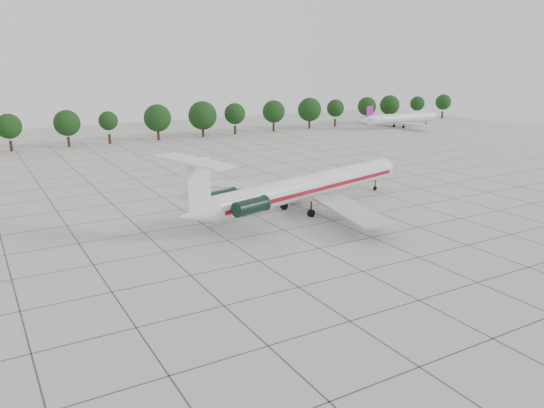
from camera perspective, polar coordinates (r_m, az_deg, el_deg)
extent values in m
plane|color=#B2B2AA|center=(68.82, 1.23, -2.82)|extent=(260.00, 260.00, 0.00)
cube|color=#383838|center=(81.45, -4.27, 0.03)|extent=(170.00, 170.00, 0.02)
cylinder|color=silver|center=(77.84, 4.29, 2.01)|extent=(36.38, 12.44, 3.36)
sphere|color=silver|center=(92.18, 11.85, 3.82)|extent=(3.36, 3.36, 3.36)
cone|color=silver|center=(64.06, -8.12, -1.03)|extent=(5.78, 4.53, 3.36)
cube|color=maroon|center=(79.00, 3.36, 2.04)|extent=(34.57, 8.99, 0.56)
cube|color=maroon|center=(76.83, 5.24, 1.62)|extent=(34.57, 8.99, 0.56)
cube|color=#B7BABC|center=(82.59, -1.69, 1.85)|extent=(13.35, 14.79, 0.31)
cube|color=#B7BABC|center=(70.70, 8.51, -0.64)|extent=(7.40, 15.89, 0.31)
cube|color=black|center=(69.34, -5.22, 0.59)|extent=(2.50, 1.84, 0.25)
cylinder|color=black|center=(69.88, -5.59, 0.70)|extent=(5.22, 3.10, 1.94)
cube|color=black|center=(65.97, -2.68, -0.13)|extent=(2.50, 1.84, 0.25)
cylinder|color=black|center=(65.46, -2.26, -0.25)|extent=(5.22, 3.10, 1.94)
cube|color=silver|center=(63.45, -7.88, 2.16)|extent=(3.23, 1.09, 6.12)
cube|color=silver|center=(62.46, -8.49, 4.60)|extent=(6.02, 12.61, 0.22)
cylinder|color=black|center=(91.06, 11.04, 2.05)|extent=(0.25, 0.25, 1.94)
cylinder|color=black|center=(91.20, 11.02, 1.68)|extent=(0.76, 0.45, 0.71)
cylinder|color=black|center=(77.94, 1.31, 0.37)|extent=(0.30, 0.30, 1.84)
cylinder|color=black|center=(78.15, 1.31, -0.21)|extent=(1.14, 0.85, 1.02)
cylinder|color=black|center=(74.48, 4.24, -0.38)|extent=(0.30, 0.30, 1.84)
cylinder|color=black|center=(74.71, 4.23, -0.98)|extent=(1.14, 0.85, 1.02)
imported|color=gold|center=(73.88, 7.87, -0.95)|extent=(0.79, 0.68, 1.82)
cylinder|color=silver|center=(178.82, 13.75, 8.98)|extent=(27.20, 3.00, 3.00)
cube|color=#B7BABC|center=(178.26, 13.49, 8.58)|extent=(3.50, 27.20, 0.25)
cube|color=#9B1C96|center=(169.58, 10.47, 9.72)|extent=(2.40, 0.25, 3.60)
cylinder|color=black|center=(180.00, 12.98, 8.23)|extent=(0.80, 0.45, 0.80)
cylinder|color=black|center=(176.84, 13.96, 8.05)|extent=(0.80, 0.45, 0.80)
cylinder|color=#332114|center=(142.53, -26.25, 5.61)|extent=(0.70, 0.70, 2.50)
sphere|color=black|center=(141.94, -26.48, 7.50)|extent=(5.99, 5.99, 5.99)
cylinder|color=#332114|center=(143.99, -21.02, 6.25)|extent=(0.70, 0.70, 2.50)
sphere|color=black|center=(143.40, -21.20, 8.12)|extent=(6.50, 6.50, 6.50)
cylinder|color=#332114|center=(145.92, -17.06, 6.70)|extent=(0.70, 0.70, 2.50)
sphere|color=black|center=(145.34, -17.21, 8.55)|extent=(4.93, 4.93, 4.93)
cylinder|color=#332114|center=(149.43, -12.12, 7.22)|extent=(0.70, 0.70, 2.50)
sphere|color=black|center=(148.86, -12.22, 9.03)|extent=(7.40, 7.40, 7.40)
cylinder|color=#332114|center=(153.98, -7.42, 7.67)|extent=(0.70, 0.70, 2.50)
sphere|color=black|center=(153.43, -7.48, 9.42)|extent=(8.08, 8.08, 8.08)
cylinder|color=#332114|center=(158.17, -3.99, 7.96)|extent=(0.70, 0.70, 2.50)
sphere|color=black|center=(157.63, -4.02, 9.67)|extent=(6.17, 6.17, 6.17)
cylinder|color=#332114|center=(164.37, 0.18, 8.27)|extent=(0.70, 0.70, 2.50)
sphere|color=black|center=(163.85, 0.18, 9.92)|extent=(6.82, 6.82, 6.82)
cylinder|color=#332114|center=(171.36, 4.03, 8.52)|extent=(0.70, 0.70, 2.50)
sphere|color=black|center=(170.86, 4.06, 10.10)|extent=(7.44, 7.44, 7.44)
cylinder|color=#332114|center=(177.24, 6.79, 8.68)|extent=(0.70, 0.70, 2.50)
sphere|color=black|center=(176.77, 6.84, 10.21)|extent=(5.66, 5.66, 5.66)
cylinder|color=#332114|center=(185.42, 10.10, 8.84)|extent=(0.70, 0.70, 2.50)
sphere|color=black|center=(184.96, 10.17, 10.30)|extent=(6.25, 6.25, 6.25)
cylinder|color=#332114|center=(192.11, 12.46, 8.94)|extent=(0.70, 0.70, 2.50)
sphere|color=black|center=(191.67, 12.54, 10.35)|extent=(6.79, 6.79, 6.79)
cylinder|color=#332114|center=(201.22, 15.27, 9.04)|extent=(0.70, 0.70, 2.50)
sphere|color=black|center=(200.80, 15.37, 10.38)|extent=(5.16, 5.16, 5.16)
cylinder|color=#332114|center=(210.75, 17.84, 9.11)|extent=(0.70, 0.70, 2.50)
sphere|color=black|center=(210.35, 17.94, 10.39)|extent=(5.68, 5.68, 5.68)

